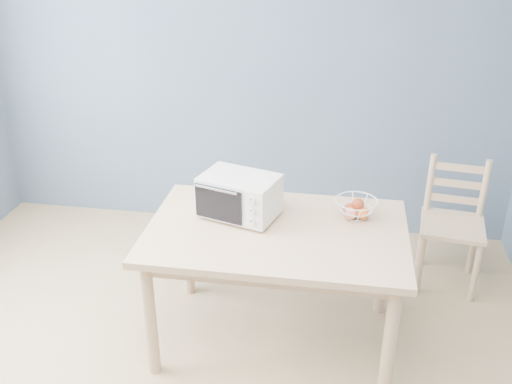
% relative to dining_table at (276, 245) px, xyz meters
% --- Properties ---
extents(room, '(4.01, 4.51, 2.61)m').
position_rel_dining_table_xyz_m(room, '(-0.42, -0.85, 0.65)').
color(room, tan).
rests_on(room, ground).
extents(dining_table, '(1.40, 0.90, 0.75)m').
position_rel_dining_table_xyz_m(dining_table, '(0.00, 0.00, 0.00)').
color(dining_table, tan).
rests_on(dining_table, ground).
extents(toaster_oven, '(0.48, 0.39, 0.24)m').
position_rel_dining_table_xyz_m(toaster_oven, '(-0.24, 0.12, 0.23)').
color(toaster_oven, white).
rests_on(toaster_oven, dining_table).
extents(fruit_basket, '(0.28, 0.28, 0.12)m').
position_rel_dining_table_xyz_m(fruit_basket, '(0.42, 0.19, 0.16)').
color(fruit_basket, white).
rests_on(fruit_basket, dining_table).
extents(dining_chair, '(0.45, 0.45, 0.86)m').
position_rel_dining_table_xyz_m(dining_chair, '(1.07, 0.80, -0.23)').
color(dining_chair, tan).
rests_on(dining_chair, ground).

